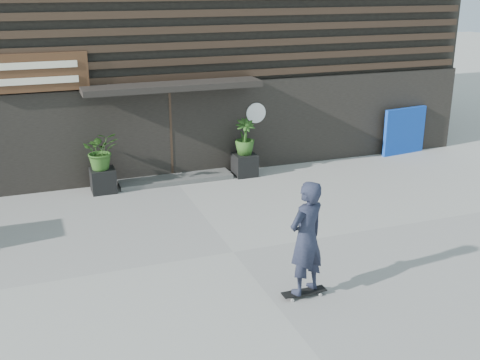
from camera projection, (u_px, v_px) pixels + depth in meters
name	position (u px, v px, depth m)	size (l,w,h in m)	color
ground	(233.00, 252.00, 11.54)	(80.00, 80.00, 0.00)	#999791
entrance_step	(175.00, 179.00, 15.60)	(3.00, 0.80, 0.12)	#4A4A47
planter_pot_left	(103.00, 180.00, 14.72)	(0.60, 0.60, 0.60)	black
bamboo_left	(101.00, 150.00, 14.47)	(0.86, 0.75, 0.96)	#2D591E
planter_pot_right	(245.00, 165.00, 15.97)	(0.60, 0.60, 0.60)	black
bamboo_right	(245.00, 137.00, 15.71)	(0.54, 0.54, 0.96)	#2D591E
blue_tarp	(404.00, 131.00, 17.83)	(1.52, 0.12, 1.42)	#0D3AB1
building	(130.00, 15.00, 19.09)	(18.00, 11.00, 8.00)	black
skateboarder	(306.00, 238.00, 9.58)	(0.84, 0.70, 2.06)	black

